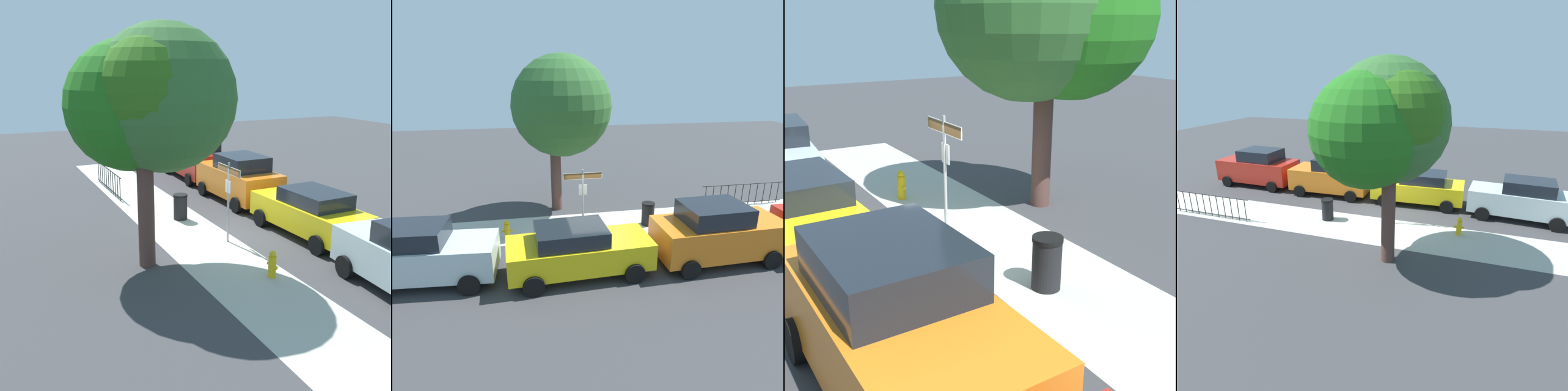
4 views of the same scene
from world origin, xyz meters
TOP-DOWN VIEW (x-y plane):
  - ground_plane at (0.00, 0.00)m, footprint 60.00×60.00m
  - sidewalk_strip at (2.00, 1.30)m, footprint 24.00×2.60m
  - street_sign at (-0.59, 0.40)m, footprint 1.49×0.07m
  - shade_tree at (-0.99, 3.17)m, footprint 4.39×4.80m
  - car_yellow at (-1.25, -2.40)m, footprint 4.60×2.15m
  - car_orange at (3.55, -2.36)m, footprint 4.35×2.22m
  - fire_hydrant at (-3.55, 0.60)m, footprint 0.42×0.22m
  - trash_bin at (2.29, 0.90)m, footprint 0.55×0.55m

SIDE VIEW (x-z plane):
  - ground_plane at x=0.00m, z-range 0.00..0.00m
  - sidewalk_strip at x=2.00m, z-range 0.00..0.00m
  - fire_hydrant at x=-3.55m, z-range -0.01..0.77m
  - trash_bin at x=2.29m, z-range 0.00..0.98m
  - car_yellow at x=-1.25m, z-range 0.02..1.69m
  - car_orange at x=3.55m, z-range -0.01..2.05m
  - street_sign at x=-0.59m, z-range 0.58..3.28m
  - shade_tree at x=-0.99m, z-range 1.33..8.23m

